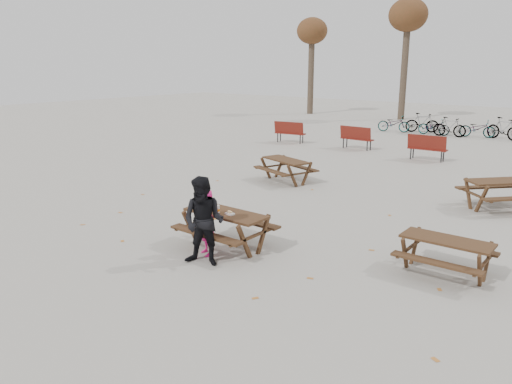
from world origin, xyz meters
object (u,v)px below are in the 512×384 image
Objects in this scene: food_tray at (230,214)px; adult at (204,221)px; picnic_table_far at (501,195)px; picnic_table_east at (445,257)px; picnic_table_north at (286,171)px; main_picnic_table at (226,221)px; child at (206,223)px; soda_bottle at (218,209)px.

adult reaches higher than food_tray.
picnic_table_far is at bearing 61.97° from food_tray.
picnic_table_east is 7.73m from picnic_table_north.
main_picnic_table is 1.34× the size of child.
food_tray is 4.18m from picnic_table_east.
adult is at bearing -65.23° from soda_bottle.
picnic_table_north reaches higher than picnic_table_east.
adult reaches higher than soda_bottle.
soda_bottle is at bearing -124.93° from main_picnic_table.
food_tray reaches higher than picnic_table_north.
soda_bottle is 0.45m from child.
soda_bottle is at bearing 94.59° from adult.
main_picnic_table is 1.05× the size of adult.
picnic_table_far reaches higher than main_picnic_table.
soda_bottle is 7.81m from picnic_table_far.
main_picnic_table is 0.55m from child.
food_tray is at bearing 76.13° from adult.
picnic_table_east is (4.08, 2.02, -0.33)m from child.
picnic_table_east is at bearing -134.76° from picnic_table_far.
picnic_table_north is at bearing 133.20° from child.
child is at bearing -165.70° from picnic_table_far.
picnic_table_east is at bearing 22.05° from food_tray.
picnic_table_north is 0.94× the size of picnic_table_far.
soda_bottle is at bearing -170.18° from food_tray.
main_picnic_table is 6.17m from picnic_table_north.
picnic_table_far is (3.77, 6.65, -0.19)m from main_picnic_table.
soda_bottle is 0.13× the size of child.
food_tray is 0.52m from child.
soda_bottle is 0.10× the size of picnic_table_north.
picnic_table_north is (-2.39, 5.77, -0.48)m from soda_bottle.
adult is (0.37, -0.80, 0.01)m from soda_bottle.
picnic_table_east is 0.92× the size of picnic_table_north.
child reaches higher than picnic_table_east.
adult is (0.28, -0.92, 0.27)m from main_picnic_table.
food_tray is at bearing -47.30° from picnic_table_north.
picnic_table_east is (4.04, 1.48, -0.25)m from main_picnic_table.
picnic_table_north is (-2.76, 6.56, -0.49)m from adult.
adult reaches higher than picnic_table_east.
food_tray is 7.63m from picnic_table_far.
food_tray is at bearing -165.82° from picnic_table_far.
child is at bearing 109.28° from adult.
picnic_table_north is (-6.52, 4.16, 0.03)m from picnic_table_east.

